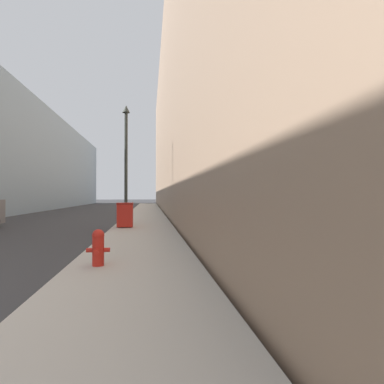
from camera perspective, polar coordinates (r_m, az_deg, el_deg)
sidewalk_right at (r=22.15m, az=-8.84°, el=-4.52°), size 2.82×60.00×0.13m
building_right_stone at (r=31.88m, az=5.40°, el=13.36°), size 12.00×60.00×18.53m
fire_hydrant at (r=6.64m, az=-17.44°, el=-9.87°), size 0.48×0.36×0.76m
trash_bin at (r=13.97m, az=-12.63°, el=-4.24°), size 0.71×0.64×1.12m
lamppost at (r=16.32m, az=-12.46°, el=6.19°), size 0.39×0.39×6.24m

